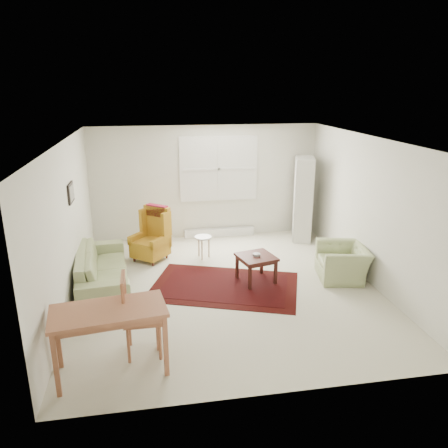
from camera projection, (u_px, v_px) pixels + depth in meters
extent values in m
cube|color=beige|center=(227.00, 288.00, 7.48)|extent=(5.00, 5.50, 0.01)
cube|color=white|center=(227.00, 140.00, 6.72)|extent=(5.00, 5.50, 0.01)
cube|color=silver|center=(205.00, 182.00, 9.68)|extent=(5.00, 0.04, 2.50)
cube|color=silver|center=(274.00, 294.00, 4.52)|extent=(5.00, 0.04, 2.50)
cube|color=silver|center=(67.00, 226.00, 6.69)|extent=(0.04, 5.50, 2.50)
cube|color=silver|center=(370.00, 211.00, 7.50)|extent=(0.04, 5.50, 2.50)
cube|color=white|center=(219.00, 169.00, 9.62)|extent=(1.72, 0.06, 1.42)
cube|color=white|center=(219.00, 169.00, 9.62)|extent=(1.60, 0.02, 1.30)
cube|color=silver|center=(219.00, 232.00, 10.00)|extent=(1.60, 0.12, 0.18)
cube|color=black|center=(71.00, 193.00, 7.04)|extent=(0.03, 0.42, 0.32)
cube|color=tan|center=(72.00, 193.00, 7.04)|extent=(0.01, 0.34, 0.24)
imported|color=#93A06A|center=(102.00, 261.00, 7.49)|extent=(1.03, 2.19, 0.85)
imported|color=#93A06A|center=(343.00, 259.00, 7.75)|extent=(0.96, 1.06, 0.72)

